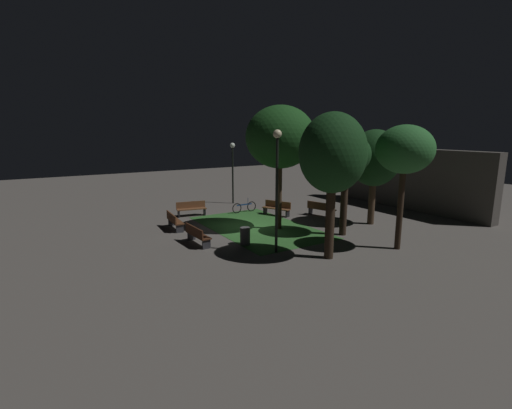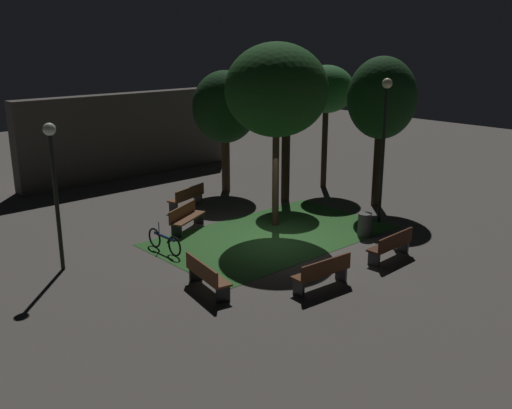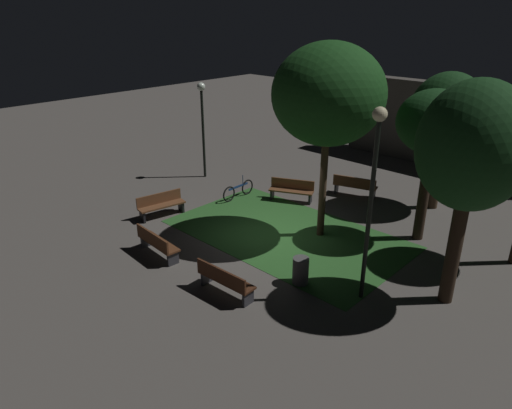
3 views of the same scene
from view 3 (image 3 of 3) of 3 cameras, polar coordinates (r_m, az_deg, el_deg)
The scene contains 16 objects.
ground_plane at distance 16.33m, azimuth 1.50°, elevation -3.76°, with size 60.00×60.00×0.00m, color #56514C.
grass_lawn at distance 16.44m, azimuth 3.75°, elevation -3.59°, with size 8.13×4.84×0.01m, color #2D6028.
bench_corner at distance 15.12m, azimuth -12.09°, elevation -4.58°, with size 1.83×0.61×0.88m.
bench_front_left at distance 12.93m, azimuth -3.89°, elevation -9.16°, with size 1.82×0.56×0.88m.
bench_lawn_edge at distance 19.09m, azimuth 4.38°, elevation 1.85°, with size 1.83×1.21×0.88m.
bench_back_row at distance 19.90m, azimuth 12.00°, elevation 2.30°, with size 1.86×0.99×0.88m.
bench_front_right at distance 17.97m, azimuth -11.57°, elevation 0.04°, with size 0.80×1.86×0.88m.
tree_back_right at distance 18.79m, azimuth 22.31°, elevation 10.03°, with size 2.80×2.80×5.26m.
tree_right_canopy at distance 12.23m, azimuth 25.03°, elevation 6.24°, with size 2.68×2.68×5.92m.
tree_tall_center at distance 15.00m, azimuth 8.85°, elevation 13.11°, with size 3.57×3.57×6.46m.
tree_left_canopy at distance 15.77m, azimuth 20.98°, elevation 9.11°, with size 2.37×2.37×5.08m.
lamp_post_near_wall at distance 21.28m, azimuth -6.59°, elevation 10.97°, with size 0.36×0.36×4.34m.
lamp_post_plaza_east at distance 11.84m, azimuth 14.16°, elevation 3.22°, with size 0.36×0.36×5.23m.
trash_bin at distance 13.51m, azimuth 5.48°, elevation -8.07°, with size 0.47×0.47×0.81m, color #4C4C4C.
bicycle at distance 19.35m, azimuth -2.17°, elevation 1.76°, with size 0.10×1.76×0.93m.
building_wall_backdrop at distance 24.63m, azimuth 23.15°, elevation 8.67°, with size 11.16×0.80×4.03m, color #4C4742.
Camera 3 is at (9.72, -10.87, 7.36)m, focal length 32.69 mm.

